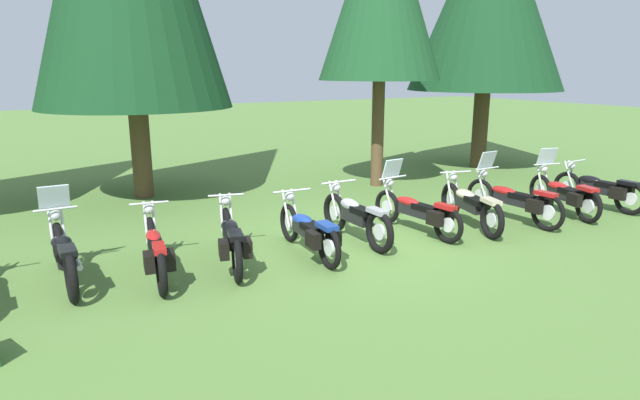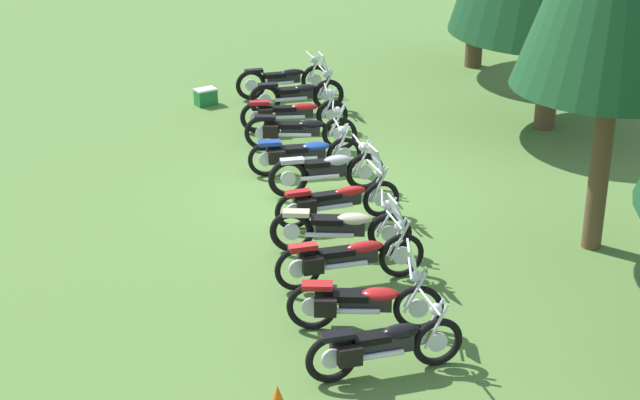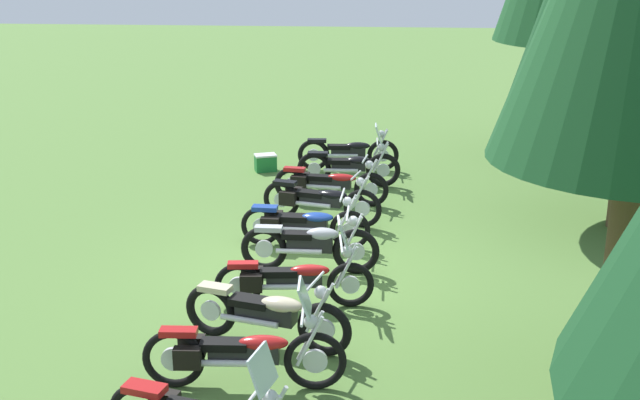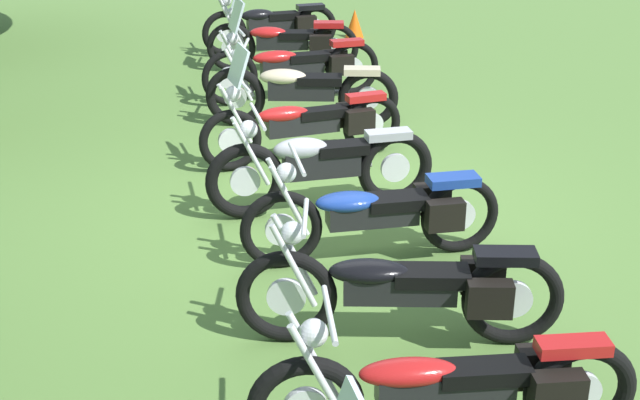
{
  "view_description": "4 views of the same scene",
  "coord_description": "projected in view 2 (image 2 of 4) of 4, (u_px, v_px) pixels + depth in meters",
  "views": [
    {
      "loc": [
        -5.22,
        -7.88,
        3.11
      ],
      "look_at": [
        -0.85,
        0.03,
        0.9
      ],
      "focal_mm": 30.21,
      "sensor_mm": 36.0,
      "label": 1
    },
    {
      "loc": [
        17.39,
        -3.77,
        7.62
      ],
      "look_at": [
        1.49,
        -0.35,
        0.56
      ],
      "focal_mm": 57.44,
      "sensor_mm": 36.0,
      "label": 2
    },
    {
      "loc": [
        11.82,
        1.35,
        5.09
      ],
      "look_at": [
        -1.37,
        0.16,
        0.8
      ],
      "focal_mm": 44.62,
      "sensor_mm": 36.0,
      "label": 3
    },
    {
      "loc": [
        -7.74,
        1.87,
        3.6
      ],
      "look_at": [
        -1.71,
        0.51,
        0.86
      ],
      "focal_mm": 49.62,
      "sensor_mm": 36.0,
      "label": 4
    }
  ],
  "objects": [
    {
      "name": "ground_plane",
      "position": [
        321.0,
        195.0,
        19.36
      ],
      "size": [
        80.0,
        80.0,
        0.0
      ],
      "primitive_type": "plane",
      "color": "#547A38"
    },
    {
      "name": "motorcycle_4",
      "position": [
        303.0,
        153.0,
        20.19
      ],
      "size": [
        0.72,
        2.29,
        1.01
      ],
      "rotation": [
        0.0,
        0.0,
        1.54
      ],
      "color": "black",
      "rests_on": "ground_plane"
    },
    {
      "name": "motorcycle_0",
      "position": [
        284.0,
        79.0,
        24.78
      ],
      "size": [
        0.69,
        2.37,
        1.02
      ],
      "rotation": [
        0.0,
        0.0,
        1.63
      ],
      "color": "black",
      "rests_on": "ground_plane"
    },
    {
      "name": "motorcycle_5",
      "position": [
        328.0,
        171.0,
        19.24
      ],
      "size": [
        0.75,
        2.25,
        1.03
      ],
      "rotation": [
        0.0,
        0.0,
        1.58
      ],
      "color": "black",
      "rests_on": "ground_plane"
    },
    {
      "name": "motorcycle_6",
      "position": [
        336.0,
        200.0,
        18.03
      ],
      "size": [
        0.72,
        2.33,
        1.36
      ],
      "rotation": [
        0.0,
        0.0,
        1.68
      ],
      "color": "black",
      "rests_on": "ground_plane"
    },
    {
      "name": "motorcycle_2",
      "position": [
        292.0,
        113.0,
        22.49
      ],
      "size": [
        0.7,
        2.38,
        1.01
      ],
      "rotation": [
        0.0,
        0.0,
        1.44
      ],
      "color": "black",
      "rests_on": "ground_plane"
    },
    {
      "name": "motorcycle_7",
      "position": [
        341.0,
        228.0,
        16.93
      ],
      "size": [
        0.87,
        2.32,
        1.02
      ],
      "rotation": [
        0.0,
        0.0,
        1.31
      ],
      "color": "black",
      "rests_on": "ground_plane"
    },
    {
      "name": "motorcycle_10",
      "position": [
        383.0,
        345.0,
        13.57
      ],
      "size": [
        0.73,
        2.22,
        1.01
      ],
      "rotation": [
        0.0,
        0.0,
        1.64
      ],
      "color": "black",
      "rests_on": "ground_plane"
    },
    {
      "name": "motorcycle_9",
      "position": [
        363.0,
        301.0,
        14.62
      ],
      "size": [
        0.9,
        2.22,
        1.38
      ],
      "rotation": [
        0.0,
        0.0,
        1.33
      ],
      "color": "black",
      "rests_on": "ground_plane"
    },
    {
      "name": "motorcycle_8",
      "position": [
        349.0,
        256.0,
        15.92
      ],
      "size": [
        0.7,
        2.44,
        1.39
      ],
      "rotation": [
        0.0,
        0.0,
        1.63
      ],
      "color": "black",
      "rests_on": "ground_plane"
    },
    {
      "name": "motorcycle_1",
      "position": [
        298.0,
        94.0,
        23.66
      ],
      "size": [
        0.62,
        2.27,
        1.39
      ],
      "rotation": [
        0.0,
        0.0,
        1.6
      ],
      "color": "black",
      "rests_on": "ground_plane"
    },
    {
      "name": "motorcycle_3",
      "position": [
        298.0,
        130.0,
        21.4
      ],
      "size": [
        0.88,
        2.33,
        1.02
      ],
      "rotation": [
        0.0,
        0.0,
        1.33
      ],
      "color": "black",
      "rests_on": "ground_plane"
    },
    {
      "name": "picnic_cooler",
      "position": [
        206.0,
        97.0,
        24.32
      ],
      "size": [
        0.48,
        0.58,
        0.4
      ],
      "color": "#1E7233",
      "rests_on": "ground_plane"
    }
  ]
}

